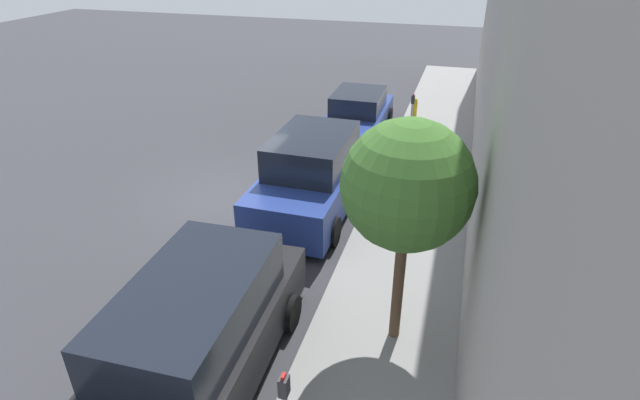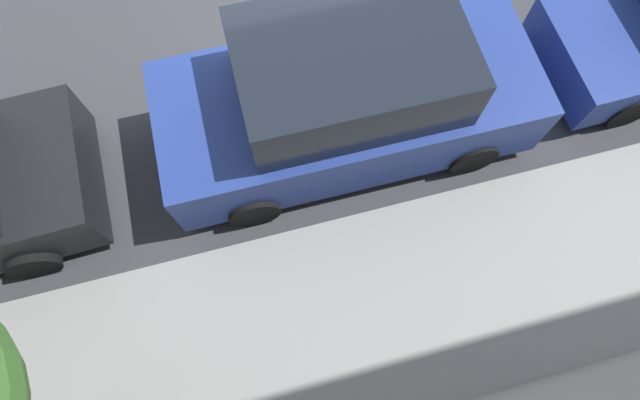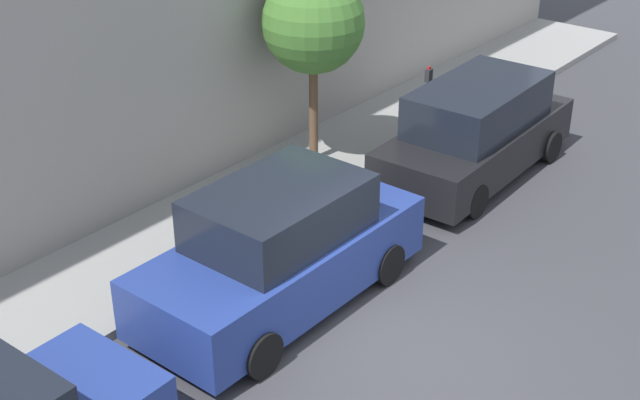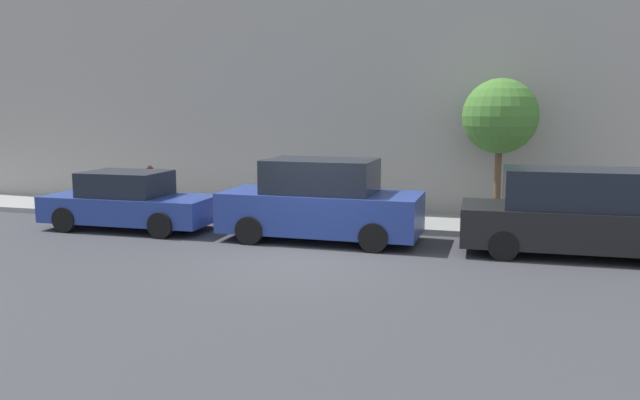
# 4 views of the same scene
# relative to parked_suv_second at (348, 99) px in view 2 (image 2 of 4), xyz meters

# --- Properties ---
(ground_plane) EXTENTS (60.00, 60.00, 0.00)m
(ground_plane) POSITION_rel_parked_suv_second_xyz_m (-2.23, -0.16, -0.93)
(ground_plane) COLOR #38383D
(sidewalk) EXTENTS (2.51, 32.00, 0.15)m
(sidewalk) POSITION_rel_parked_suv_second_xyz_m (2.52, -0.16, -0.86)
(sidewalk) COLOR gray
(sidewalk) RESTS_ON ground_plane
(parked_suv_second) EXTENTS (2.08, 4.81, 1.98)m
(parked_suv_second) POSITION_rel_parked_suv_second_xyz_m (0.00, 0.00, 0.00)
(parked_suv_second) COLOR navy
(parked_suv_second) RESTS_ON ground_plane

